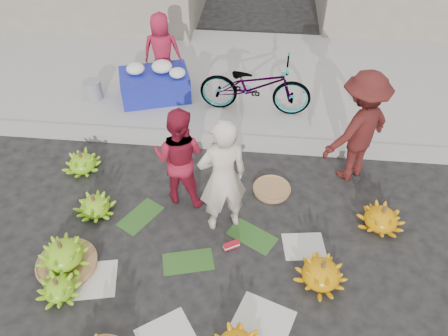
# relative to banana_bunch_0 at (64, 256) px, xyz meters

# --- Properties ---
(ground) EXTENTS (80.00, 80.00, 0.00)m
(ground) POSITION_rel_banana_bunch_0_xyz_m (1.62, 0.42, -0.22)
(ground) COLOR black
(ground) RESTS_ON ground
(curb) EXTENTS (40.00, 0.25, 0.15)m
(curb) POSITION_rel_banana_bunch_0_xyz_m (1.62, 2.62, -0.14)
(curb) COLOR #989590
(curb) RESTS_ON ground
(sidewalk) EXTENTS (40.00, 4.00, 0.12)m
(sidewalk) POSITION_rel_banana_bunch_0_xyz_m (1.62, 4.72, -0.16)
(sidewalk) COLOR #989590
(sidewalk) RESTS_ON ground
(newspaper_scatter) EXTENTS (3.20, 1.80, 0.00)m
(newspaper_scatter) POSITION_rel_banana_bunch_0_xyz_m (1.62, -0.38, -0.22)
(newspaper_scatter) COLOR silver
(newspaper_scatter) RESTS_ON ground
(banana_leaves) EXTENTS (2.00, 1.00, 0.00)m
(banana_leaves) POSITION_rel_banana_bunch_0_xyz_m (1.52, 0.62, -0.21)
(banana_leaves) COLOR #224D19
(banana_leaves) RESTS_ON ground
(banana_bunch_0) EXTENTS (0.78, 0.78, 0.50)m
(banana_bunch_0) POSITION_rel_banana_bunch_0_xyz_m (0.00, 0.00, 0.00)
(banana_bunch_0) COLOR #93653D
(banana_bunch_0) RESTS_ON ground
(banana_bunch_1) EXTENTS (0.66, 0.66, 0.32)m
(banana_bunch_1) POSITION_rel_banana_bunch_0_xyz_m (0.06, -0.40, -0.08)
(banana_bunch_1) COLOR #62AE18
(banana_bunch_1) RESTS_ON ground
(banana_bunch_4) EXTENTS (0.67, 0.67, 0.40)m
(banana_bunch_4) POSITION_rel_banana_bunch_0_xyz_m (3.19, 0.10, -0.04)
(banana_bunch_4) COLOR orange
(banana_bunch_4) RESTS_ON ground
(banana_bunch_5) EXTENTS (0.66, 0.66, 0.39)m
(banana_bunch_5) POSITION_rel_banana_bunch_0_xyz_m (4.07, 1.08, -0.05)
(banana_bunch_5) COLOR orange
(banana_bunch_5) RESTS_ON ground
(banana_bunch_6) EXTENTS (0.65, 0.65, 0.35)m
(banana_bunch_6) POSITION_rel_banana_bunch_0_xyz_m (0.08, 0.93, -0.06)
(banana_bunch_6) COLOR #62AE18
(banana_bunch_6) RESTS_ON ground
(banana_bunch_7) EXTENTS (0.75, 0.75, 0.36)m
(banana_bunch_7) POSITION_rel_banana_bunch_0_xyz_m (-0.41, 1.80, -0.06)
(banana_bunch_7) COLOR #62AE18
(banana_bunch_7) RESTS_ON ground
(basket_spare) EXTENTS (0.70, 0.70, 0.06)m
(basket_spare) POSITION_rel_banana_bunch_0_xyz_m (2.57, 1.62, -0.19)
(basket_spare) COLOR #93653D
(basket_spare) RESTS_ON ground
(incense_stack) EXTENTS (0.22, 0.17, 0.09)m
(incense_stack) POSITION_rel_banana_bunch_0_xyz_m (2.06, 0.50, -0.17)
(incense_stack) COLOR red
(incense_stack) RESTS_ON ground
(vendor_cream) EXTENTS (0.76, 0.63, 1.77)m
(vendor_cream) POSITION_rel_banana_bunch_0_xyz_m (1.90, 0.92, 0.67)
(vendor_cream) COLOR beige
(vendor_cream) RESTS_ON ground
(vendor_red) EXTENTS (0.84, 0.70, 1.55)m
(vendor_red) POSITION_rel_banana_bunch_0_xyz_m (1.25, 1.38, 0.55)
(vendor_red) COLOR #AC1A32
(vendor_red) RESTS_ON ground
(man_striped) EXTENTS (1.32, 1.24, 1.79)m
(man_striped) POSITION_rel_banana_bunch_0_xyz_m (3.75, 2.13, 0.68)
(man_striped) COLOR maroon
(man_striped) RESTS_ON ground
(flower_table) EXTENTS (1.41, 1.12, 0.72)m
(flower_table) POSITION_rel_banana_bunch_0_xyz_m (0.35, 3.79, 0.20)
(flower_table) COLOR #171D98
(flower_table) RESTS_ON sidewalk
(grey_bucket) EXTENTS (0.32, 0.32, 0.36)m
(grey_bucket) POSITION_rel_banana_bunch_0_xyz_m (-0.80, 3.64, 0.08)
(grey_bucket) COLOR gray
(grey_bucket) RESTS_ON sidewalk
(flower_vendor) EXTENTS (0.74, 0.52, 1.44)m
(flower_vendor) POSITION_rel_banana_bunch_0_xyz_m (0.43, 4.22, 0.62)
(flower_vendor) COLOR #AC1A32
(flower_vendor) RESTS_ON sidewalk
(bicycle) EXTENTS (0.78, 1.99, 1.03)m
(bicycle) POSITION_rel_banana_bunch_0_xyz_m (2.20, 3.54, 0.42)
(bicycle) COLOR gray
(bicycle) RESTS_ON sidewalk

